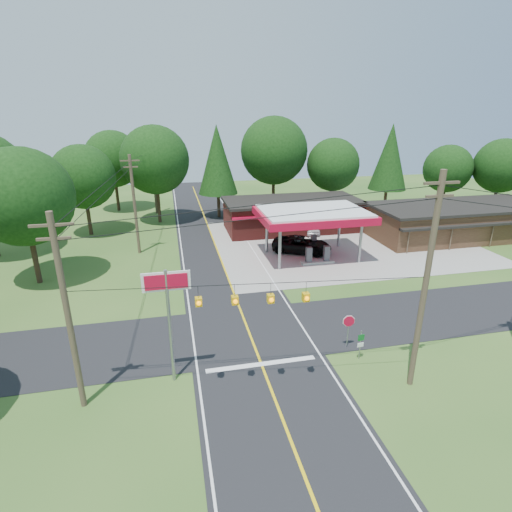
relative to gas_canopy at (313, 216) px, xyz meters
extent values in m
plane|color=#2D551E|center=(-9.00, -13.00, -4.27)|extent=(120.00, 120.00, 0.00)
cube|color=black|center=(-9.00, -13.00, -4.26)|extent=(8.00, 120.00, 0.02)
cube|color=black|center=(-9.00, -13.00, -4.25)|extent=(70.00, 7.00, 0.02)
cube|color=yellow|center=(-9.00, -13.00, -4.24)|extent=(0.15, 110.00, 0.00)
cylinder|color=gray|center=(-4.00, -2.50, -2.17)|extent=(0.28, 0.28, 4.20)
cylinder|color=gray|center=(-4.00, 2.50, -2.17)|extent=(0.28, 0.28, 4.20)
cylinder|color=gray|center=(4.00, -2.50, -2.17)|extent=(0.28, 0.28, 4.20)
cylinder|color=gray|center=(4.00, 2.50, -2.17)|extent=(0.28, 0.28, 4.20)
cube|color=#B70929|center=(0.00, 0.00, 0.08)|extent=(10.60, 7.40, 0.70)
cube|color=white|center=(0.00, 0.00, 0.48)|extent=(10.00, 7.00, 0.25)
cube|color=#9E9B93|center=(0.00, -1.80, -4.14)|extent=(3.20, 0.90, 0.22)
cube|color=#3F3F44|center=(-0.90, -1.80, -3.32)|extent=(0.55, 0.45, 1.50)
cube|color=#3F3F44|center=(0.90, -1.80, -3.32)|extent=(0.55, 0.45, 1.50)
cube|color=#9E9B93|center=(0.00, 1.80, -4.14)|extent=(3.20, 0.90, 0.22)
cube|color=#3F3F44|center=(-0.90, 1.80, -3.32)|extent=(0.55, 0.45, 1.50)
cube|color=#3F3F44|center=(0.90, 1.80, -3.32)|extent=(0.55, 0.45, 1.50)
cube|color=maroon|center=(1.00, 10.00, -2.52)|extent=(16.00, 7.00, 3.50)
cube|color=black|center=(1.00, 10.00, -0.62)|extent=(16.40, 7.40, 0.30)
cube|color=#B70929|center=(1.00, 6.40, -1.57)|extent=(16.00, 0.50, 0.25)
cube|color=#3E2719|center=(19.00, 3.00, -2.52)|extent=(20.00, 8.00, 3.50)
cube|color=black|center=(19.00, 3.00, -0.62)|extent=(20.40, 8.40, 0.30)
cube|color=black|center=(19.00, -1.20, -1.67)|extent=(20.00, 0.70, 0.25)
cylinder|color=#473828|center=(-1.50, -20.00, 1.48)|extent=(0.30, 0.30, 11.50)
cube|color=#473828|center=(-1.50, -20.00, 6.63)|extent=(1.80, 0.12, 0.12)
cube|color=#473828|center=(-1.50, -20.00, 6.03)|extent=(1.40, 0.12, 0.12)
cylinder|color=#473828|center=(-18.50, -18.00, 0.73)|extent=(0.30, 0.30, 10.00)
cube|color=#473828|center=(-18.50, -18.00, 5.13)|extent=(1.80, 0.12, 0.12)
cube|color=#473828|center=(-18.50, -18.00, 4.53)|extent=(1.40, 0.12, 0.12)
cylinder|color=#473828|center=(-17.00, 5.00, 0.73)|extent=(0.30, 0.30, 10.00)
cube|color=#473828|center=(-17.00, 5.00, 5.13)|extent=(1.80, 0.12, 0.12)
cube|color=#473828|center=(-17.00, 5.00, 4.53)|extent=(1.40, 0.12, 0.12)
cylinder|color=#473828|center=(-15.50, 22.00, 0.48)|extent=(0.30, 0.30, 9.50)
cube|color=#D5A00B|center=(-12.55, -18.70, 1.23)|extent=(0.32, 0.32, 0.42)
cube|color=#D5A00B|center=(-10.85, -18.90, 1.23)|extent=(0.32, 0.32, 0.42)
cube|color=#D5A00B|center=(-9.15, -19.10, 1.23)|extent=(0.32, 0.32, 0.42)
cube|color=#D5A00B|center=(-7.45, -19.30, 1.23)|extent=(0.32, 0.32, 0.42)
cylinder|color=#332316|center=(-23.00, 13.00, -2.29)|extent=(0.44, 0.44, 3.96)
sphere|color=black|center=(-23.00, 13.00, 2.55)|extent=(7.26, 7.26, 7.26)
cylinder|color=#332316|center=(-15.00, 17.00, -1.93)|extent=(0.44, 0.44, 4.68)
sphere|color=black|center=(-15.00, 17.00, 3.79)|extent=(8.58, 8.58, 8.58)
cylinder|color=#332316|center=(-7.00, 18.00, -2.11)|extent=(0.44, 0.44, 4.32)
cone|color=black|center=(-7.00, 18.00, 3.53)|extent=(5.28, 5.28, 9.00)
cylinder|color=#332316|center=(1.00, 19.00, -1.75)|extent=(0.44, 0.44, 5.04)
sphere|color=black|center=(1.00, 19.00, 4.41)|extent=(9.24, 9.24, 9.24)
cylinder|color=#332316|center=(9.00, 17.00, -2.29)|extent=(0.44, 0.44, 3.96)
sphere|color=black|center=(9.00, 17.00, 2.55)|extent=(7.26, 7.26, 7.26)
cylinder|color=#332316|center=(17.00, 16.00, -2.11)|extent=(0.44, 0.44, 4.32)
cone|color=black|center=(17.00, 16.00, 3.53)|extent=(5.28, 5.28, 9.00)
cylinder|color=#332316|center=(25.00, 14.00, -2.47)|extent=(0.44, 0.44, 3.60)
sphere|color=black|center=(25.00, 14.00, 1.93)|extent=(6.60, 6.60, 6.60)
cylinder|color=#332316|center=(31.00, 11.00, -2.29)|extent=(0.44, 0.44, 3.96)
sphere|color=black|center=(31.00, 11.00, 2.55)|extent=(7.26, 7.26, 7.26)
cylinder|color=#332316|center=(-25.00, -1.00, -2.11)|extent=(0.44, 0.44, 4.32)
sphere|color=black|center=(-25.00, -1.00, 3.17)|extent=(7.92, 7.92, 7.92)
cylinder|color=#332316|center=(-21.00, 25.00, -2.11)|extent=(0.44, 0.44, 4.32)
sphere|color=black|center=(-21.00, 25.00, 3.17)|extent=(7.92, 7.92, 7.92)
imported|color=black|center=(-0.50, 1.50, -3.42)|extent=(8.17, 8.17, 1.68)
imported|color=silver|center=(3.00, 8.00, -3.58)|extent=(4.93, 4.93, 1.37)
cylinder|color=gray|center=(-14.00, -16.92, -1.00)|extent=(0.18, 0.18, 6.52)
cube|color=white|center=(-14.00, -16.92, 1.64)|extent=(2.42, 0.08, 1.03)
cube|color=#B70929|center=(-14.00, -16.97, 1.64)|extent=(2.13, 0.06, 0.79)
cylinder|color=gray|center=(-3.38, -16.00, -3.18)|extent=(0.07, 0.07, 2.17)
cylinder|color=gray|center=(-3.20, -17.32, -3.29)|extent=(0.06, 0.06, 1.95)
cube|color=#0C591E|center=(-3.20, -17.36, -2.77)|extent=(0.40, 0.06, 0.40)
cube|color=white|center=(-3.20, -17.36, -3.25)|extent=(0.40, 0.06, 0.27)
camera|label=1|loc=(-13.51, -35.76, 9.72)|focal=28.00mm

